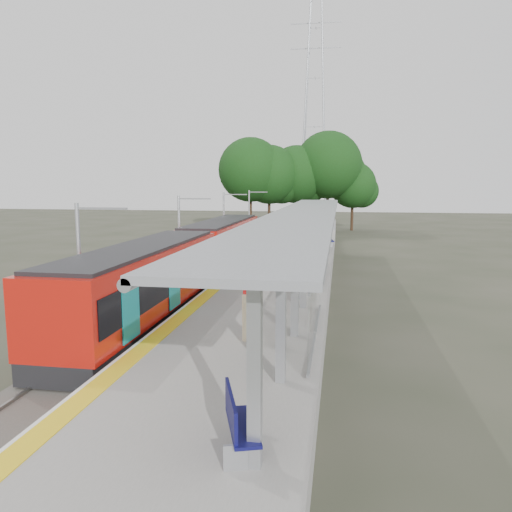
{
  "coord_description": "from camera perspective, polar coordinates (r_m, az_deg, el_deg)",
  "views": [
    {
      "loc": [
        3.43,
        -10.34,
        6.12
      ],
      "look_at": [
        -0.92,
        15.49,
        2.3
      ],
      "focal_mm": 35.0,
      "sensor_mm": 36.0,
      "label": 1
    }
  ],
  "objects": [
    {
      "name": "tactile_strip",
      "position": [
        31.34,
        -1.58,
        -1.09
      ],
      "size": [
        0.6,
        50.0,
        0.02
      ],
      "primitive_type": "cube",
      "color": "yellow",
      "rests_on": "platform"
    },
    {
      "name": "canopy",
      "position": [
        26.65,
        5.62,
        4.13
      ],
      "size": [
        3.27,
        38.0,
        3.66
      ],
      "color": "#9EA0A5",
      "rests_on": "platform"
    },
    {
      "name": "train",
      "position": [
        27.55,
        -7.28,
        -0.26
      ],
      "size": [
        2.74,
        27.6,
        3.62
      ],
      "color": "black",
      "rests_on": "ground"
    },
    {
      "name": "bench_near",
      "position": [
        10.08,
        -2.13,
        -18.32
      ],
      "size": [
        1.02,
        1.75,
        1.14
      ],
      "rotation": [
        0.0,
        0.0,
        0.32
      ],
      "color": "#0F0E4A",
      "rests_on": "platform"
    },
    {
      "name": "info_pillar_far",
      "position": [
        30.68,
        6.85,
        -0.04
      ],
      "size": [
        0.37,
        0.37,
        1.62
      ],
      "rotation": [
        0.0,
        0.0,
        0.08
      ],
      "color": "beige",
      "rests_on": "platform"
    },
    {
      "name": "end_fence",
      "position": [
        55.58,
        5.99,
        3.58
      ],
      "size": [
        6.0,
        0.1,
        1.2
      ],
      "primitive_type": "cube",
      "color": "#9EA0A5",
      "rests_on": "platform"
    },
    {
      "name": "bench_far",
      "position": [
        41.43,
        8.36,
        1.89
      ],
      "size": [
        0.7,
        1.62,
        1.07
      ],
      "rotation": [
        0.0,
        0.0,
        0.15
      ],
      "color": "#0F0E4A",
      "rests_on": "platform"
    },
    {
      "name": "info_pillar_near",
      "position": [
        16.44,
        -0.89,
        -7.0
      ],
      "size": [
        0.41,
        0.41,
        1.8
      ],
      "rotation": [
        0.0,
        0.0,
        -0.25
      ],
      "color": "beige",
      "rests_on": "platform"
    },
    {
      "name": "bench_mid",
      "position": [
        29.15,
        7.26,
        -0.87
      ],
      "size": [
        0.64,
        1.47,
        0.97
      ],
      "rotation": [
        0.0,
        0.0,
        0.15
      ],
      "color": "#0F0E4A",
      "rests_on": "platform"
    },
    {
      "name": "trackbed",
      "position": [
        31.92,
        -5.01,
        -2.57
      ],
      "size": [
        3.0,
        70.0,
        0.24
      ],
      "primitive_type": "cube",
      "color": "#59544C",
      "rests_on": "ground"
    },
    {
      "name": "catenary_masts",
      "position": [
        31.05,
        -8.61,
        2.27
      ],
      "size": [
        2.08,
        48.16,
        5.4
      ],
      "color": "#9EA0A5",
      "rests_on": "ground"
    },
    {
      "name": "platform",
      "position": [
        31.04,
        3.06,
        -2.15
      ],
      "size": [
        6.0,
        50.0,
        1.0
      ],
      "primitive_type": "cube",
      "color": "gray",
      "rests_on": "ground"
    },
    {
      "name": "litter_bin",
      "position": [
        22.57,
        4.56,
        -3.61
      ],
      "size": [
        0.51,
        0.51,
        0.94
      ],
      "primitive_type": "cylinder",
      "rotation": [
        0.0,
        0.0,
        -0.1
      ],
      "color": "#9EA0A5",
      "rests_on": "platform"
    },
    {
      "name": "ground",
      "position": [
        12.49,
        -8.21,
        -21.12
      ],
      "size": [
        200.0,
        200.0,
        0.0
      ],
      "primitive_type": "plane",
      "color": "#474438",
      "rests_on": "ground"
    },
    {
      "name": "tree_cluster",
      "position": [
        64.0,
        4.67,
        9.58
      ],
      "size": [
        19.52,
        12.22,
        12.75
      ],
      "color": "#382316",
      "rests_on": "ground"
    },
    {
      "name": "pylon",
      "position": [
        84.44,
        6.73,
        17.01
      ],
      "size": [
        8.0,
        4.0,
        38.0
      ],
      "primitive_type": null,
      "color": "#9EA0A5",
      "rests_on": "ground"
    }
  ]
}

